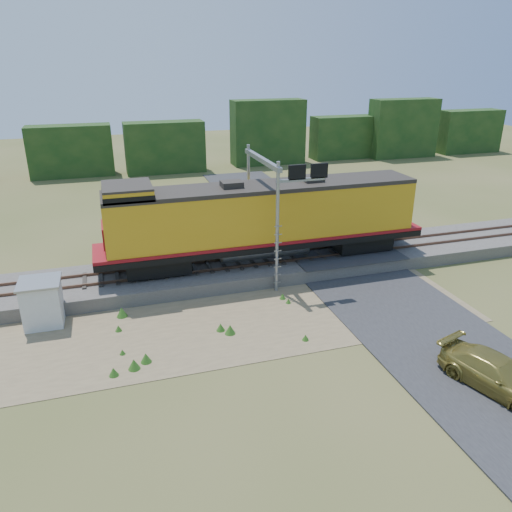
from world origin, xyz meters
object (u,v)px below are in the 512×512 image
object	(u,v)px
shed	(42,302)
signal_gantry	(272,187)
locomotive	(260,219)
car	(498,374)

from	to	relation	value
shed	signal_gantry	distance (m)	13.80
locomotive	signal_gantry	size ratio (longest dim) A/B	2.69
locomotive	signal_gantry	bearing A→B (deg)	-53.81
car	shed	bearing A→B (deg)	130.57
signal_gantry	car	xyz separation A→B (m)	(5.10, -13.46, -4.91)
shed	signal_gantry	xyz separation A→B (m)	(12.88, 2.26, 4.41)
locomotive	shed	distance (m)	12.94
signal_gantry	car	distance (m)	15.21
signal_gantry	car	size ratio (longest dim) A/B	1.56
locomotive	signal_gantry	xyz separation A→B (m)	(0.50, -0.68, 2.07)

